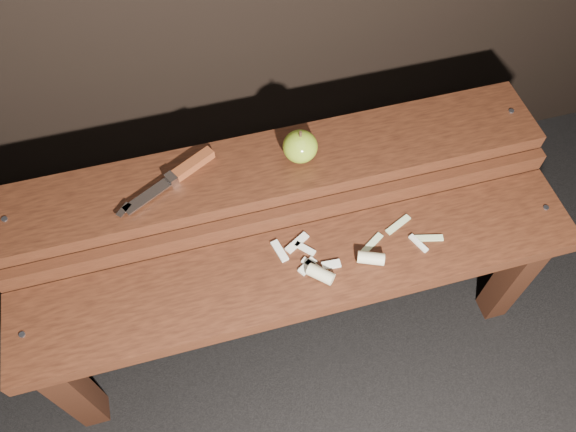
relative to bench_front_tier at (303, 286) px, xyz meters
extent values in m
plane|color=black|center=(0.00, 0.06, -0.35)|extent=(60.00, 60.00, 0.00)
cube|color=black|center=(-0.54, -0.04, -0.16)|extent=(0.06, 0.06, 0.38)
cube|color=black|center=(0.54, -0.04, -0.16)|extent=(0.06, 0.06, 0.38)
cube|color=#391A0D|center=(0.00, 0.01, 0.05)|extent=(1.20, 0.20, 0.04)
cylinder|color=slate|center=(-0.56, 0.01, 0.07)|extent=(0.01, 0.01, 0.00)
cylinder|color=slate|center=(0.56, 0.01, 0.07)|extent=(0.01, 0.01, 0.00)
cube|color=black|center=(-0.54, 0.26, -0.12)|extent=(0.06, 0.06, 0.46)
cube|color=black|center=(0.54, 0.26, -0.12)|extent=(0.06, 0.06, 0.46)
cube|color=#391A0D|center=(0.00, 0.13, 0.09)|extent=(1.20, 0.02, 0.05)
cube|color=#391A0D|center=(0.00, 0.23, 0.13)|extent=(1.20, 0.18, 0.04)
cylinder|color=slate|center=(-0.56, 0.23, 0.15)|extent=(0.01, 0.01, 0.00)
cylinder|color=slate|center=(0.56, 0.23, 0.15)|extent=(0.01, 0.01, 0.00)
ellipsoid|color=olive|center=(0.06, 0.23, 0.18)|extent=(0.08, 0.08, 0.07)
cylinder|color=#382314|center=(0.06, 0.23, 0.22)|extent=(0.01, 0.01, 0.01)
cube|color=brown|center=(-0.17, 0.26, 0.16)|extent=(0.10, 0.07, 0.02)
cube|color=silver|center=(-0.22, 0.24, 0.16)|extent=(0.03, 0.03, 0.02)
cube|color=silver|center=(-0.28, 0.21, 0.16)|extent=(0.11, 0.07, 0.00)
cube|color=silver|center=(-0.33, 0.18, 0.16)|extent=(0.03, 0.04, 0.00)
cube|color=beige|center=(0.01, 0.01, 0.07)|extent=(0.04, 0.04, 0.01)
cube|color=beige|center=(-0.04, 0.06, 0.07)|extent=(0.03, 0.05, 0.01)
cube|color=beige|center=(0.01, 0.07, 0.07)|extent=(0.06, 0.04, 0.01)
cube|color=beige|center=(0.02, 0.05, 0.07)|extent=(0.04, 0.04, 0.01)
cube|color=beige|center=(0.02, 0.01, 0.07)|extent=(0.04, 0.04, 0.01)
cube|color=beige|center=(0.25, 0.00, 0.07)|extent=(0.03, 0.05, 0.01)
cube|color=beige|center=(0.06, 0.00, 0.07)|extent=(0.04, 0.02, 0.01)
cylinder|color=#C9BB8C|center=(0.03, -0.02, 0.08)|extent=(0.06, 0.06, 0.03)
cylinder|color=#C9BB8C|center=(0.14, -0.01, 0.08)|extent=(0.06, 0.05, 0.03)
cube|color=#BCC988|center=(0.28, 0.01, 0.07)|extent=(0.07, 0.03, 0.00)
cube|color=#BCC988|center=(0.23, 0.05, 0.07)|extent=(0.06, 0.04, 0.00)
cube|color=#BCC988|center=(0.16, 0.02, 0.07)|extent=(0.06, 0.05, 0.00)
camera|label=1|loc=(-0.17, -0.50, 1.10)|focal=35.00mm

